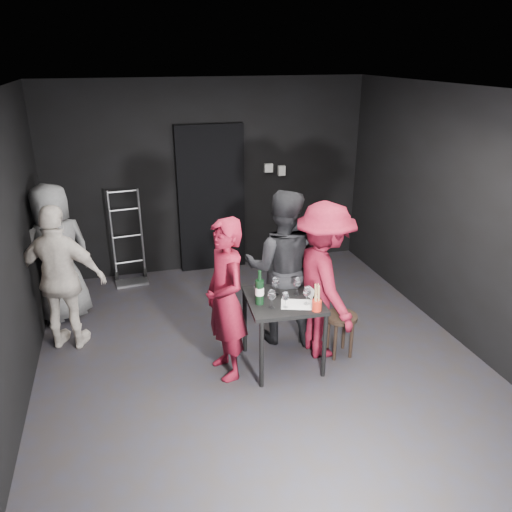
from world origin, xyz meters
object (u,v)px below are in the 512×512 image
object	(u,v)px
server_red	(225,294)
wine_bottle	(260,291)
bystander_grey	(56,247)
stool	(341,323)
breadstick_cup	(317,298)
man_maroon	(324,273)
woman_black	(282,257)
hand_truck	(130,266)
bystander_cream	(61,274)
tasting_table	(284,307)

from	to	relation	value
server_red	wine_bottle	xyz separation A→B (m)	(0.33, -0.04, 0.00)
bystander_grey	wine_bottle	xyz separation A→B (m)	(1.97, -1.68, -0.03)
stool	wine_bottle	bearing A→B (deg)	-178.12
stool	breadstick_cup	xyz separation A→B (m)	(-0.41, -0.30, 0.51)
man_maroon	woman_black	bearing A→B (deg)	36.25
hand_truck	bystander_cream	world-z (taller)	bystander_cream
stool	bystander_grey	distance (m)	3.35
tasting_table	woman_black	bearing A→B (deg)	73.64
stool	tasting_table	bearing A→B (deg)	179.53
tasting_table	man_maroon	size ratio (longest dim) A/B	0.41
stool	bystander_grey	world-z (taller)	bystander_grey
server_red	woman_black	world-z (taller)	woman_black
stool	bystander_cream	bearing A→B (deg)	160.84
woman_black	wine_bottle	size ratio (longest dim) A/B	5.64
bystander_grey	man_maroon	bearing A→B (deg)	121.69
wine_bottle	bystander_grey	bearing A→B (deg)	139.58
stool	woman_black	bearing A→B (deg)	134.10
hand_truck	server_red	size ratio (longest dim) A/B	0.74
woman_black	breadstick_cup	world-z (taller)	woman_black
bystander_cream	bystander_grey	size ratio (longest dim) A/B	0.94
tasting_table	server_red	bearing A→B (deg)	179.42
tasting_table	stool	distance (m)	0.69
woman_black	wine_bottle	distance (m)	0.68
hand_truck	stool	size ratio (longest dim) A/B	2.79
man_maroon	bystander_cream	world-z (taller)	man_maroon
bystander_cream	man_maroon	bearing A→B (deg)	-179.22
hand_truck	bystander_cream	xyz separation A→B (m)	(-0.71, -1.51, 0.62)
wine_bottle	bystander_cream	bearing A→B (deg)	152.14
man_maroon	bystander_cream	bearing A→B (deg)	69.03
stool	man_maroon	xyz separation A→B (m)	(-0.17, 0.11, 0.55)
man_maroon	server_red	bearing A→B (deg)	92.70
tasting_table	wine_bottle	xyz separation A→B (m)	(-0.26, -0.03, 0.23)
tasting_table	wine_bottle	world-z (taller)	wine_bottle
tasting_table	server_red	size ratio (longest dim) A/B	0.43
bystander_grey	wine_bottle	bearing A→B (deg)	110.96
server_red	bystander_grey	size ratio (longest dim) A/B	0.96
hand_truck	stool	bearing A→B (deg)	-55.85
stool	woman_black	distance (m)	0.93
woman_black	bystander_grey	distance (m)	2.64
tasting_table	man_maroon	world-z (taller)	man_maroon
hand_truck	server_red	world-z (taller)	server_red
hand_truck	stool	distance (m)	3.22
tasting_table	woman_black	world-z (taller)	woman_black
bystander_grey	hand_truck	bearing A→B (deg)	-163.23
hand_truck	stool	world-z (taller)	hand_truck
man_maroon	bystander_cream	xyz separation A→B (m)	(-2.60, 0.85, -0.06)
bystander_grey	breadstick_cup	bearing A→B (deg)	112.85
woman_black	bystander_grey	bearing A→B (deg)	-3.50
wine_bottle	breadstick_cup	bearing A→B (deg)	-29.67
stool	wine_bottle	size ratio (longest dim) A/B	1.36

